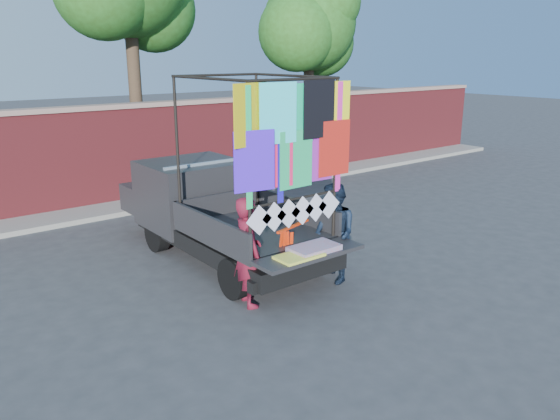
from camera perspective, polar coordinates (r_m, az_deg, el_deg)
ground at (r=9.53m, az=0.95°, el=-7.76°), size 90.00×90.00×0.00m
brick_wall at (r=15.05m, az=-16.12°, el=5.73°), size 30.00×0.45×2.61m
curb at (r=14.68m, az=-14.70°, el=0.52°), size 30.00×1.20×0.12m
tree_right at (r=19.81m, az=3.29°, el=18.58°), size 4.20×3.30×6.62m
pickup_truck at (r=10.91m, az=-7.60°, el=0.14°), size 2.21×5.56×3.50m
woman at (r=8.50m, az=-3.35°, el=-4.38°), size 0.57×0.73×1.76m
man at (r=9.42m, az=5.63°, el=-2.46°), size 0.86×0.99×1.74m
streamer_bundle at (r=8.83m, az=0.95°, el=-2.91°), size 0.83×0.29×0.60m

